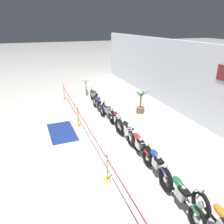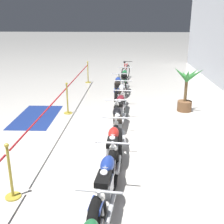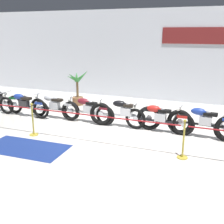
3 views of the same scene
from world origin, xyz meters
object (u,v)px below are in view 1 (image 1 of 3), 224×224
object	(u,v)px
motorcycle_green_0	(95,97)
motorcycle_red_5	(139,145)
motorcycle_blue_1	(98,104)
stanchion_mid_right	(107,172)
motorcycle_green_7	(180,194)
motorcycle_black_4	(128,132)
motorcycle_maroon_3	(117,121)
floor_banner	(62,132)
motorcycle_silver_2	(108,111)
motorcycle_blue_6	(156,164)
stanchion_far_left	(81,118)
potted_palm_left_of_row	(141,101)
bicycle	(86,89)
stanchion_mid_left	(78,120)

from	to	relation	value
motorcycle_green_0	motorcycle_red_5	size ratio (longest dim) A/B	1.04
motorcycle_blue_1	stanchion_mid_right	xyz separation A→B (m)	(6.30, -1.60, -0.11)
motorcycle_red_5	motorcycle_green_7	bearing A→B (deg)	-2.29
motorcycle_green_0	motorcycle_black_4	xyz separation A→B (m)	(5.51, -0.07, 0.02)
motorcycle_green_0	motorcycle_maroon_3	world-z (taller)	motorcycle_green_0
motorcycle_maroon_3	floor_banner	world-z (taller)	motorcycle_maroon_3
motorcycle_silver_2	motorcycle_black_4	size ratio (longest dim) A/B	0.85
motorcycle_green_0	motorcycle_black_4	bearing A→B (deg)	-0.74
motorcycle_red_5	motorcycle_green_7	distance (m)	2.87
motorcycle_black_4	motorcycle_blue_6	world-z (taller)	motorcycle_blue_6
stanchion_far_left	potted_palm_left_of_row	bearing A→B (deg)	107.49
bicycle	stanchion_far_left	world-z (taller)	stanchion_far_left
stanchion_mid_right	stanchion_mid_left	bearing A→B (deg)	180.00
motorcycle_green_0	motorcycle_blue_1	distance (m)	1.44
motorcycle_blue_1	stanchion_mid_left	world-z (taller)	stanchion_mid_left
motorcycle_blue_1	motorcycle_blue_6	world-z (taller)	motorcycle_blue_6
motorcycle_blue_6	motorcycle_maroon_3	bearing A→B (deg)	178.79
motorcycle_green_0	motorcycle_blue_1	size ratio (longest dim) A/B	1.02
motorcycle_blue_1	motorcycle_green_7	xyz separation A→B (m)	(8.14, 0.01, 0.00)
motorcycle_green_7	stanchion_mid_right	bearing A→B (deg)	-138.94
motorcycle_blue_1	stanchion_mid_left	xyz separation A→B (m)	(1.64, -1.60, -0.11)
motorcycle_silver_2	motorcycle_blue_6	distance (m)	5.41
bicycle	stanchion_mid_right	world-z (taller)	stanchion_mid_right
motorcycle_green_0	motorcycle_green_7	bearing A→B (deg)	-1.31
motorcycle_green_0	motorcycle_maroon_3	xyz separation A→B (m)	(4.11, -0.05, -0.00)
motorcycle_red_5	potted_palm_left_of_row	distance (m)	4.69
motorcycle_blue_1	motorcycle_green_7	world-z (taller)	motorcycle_green_7
motorcycle_green_0	motorcycle_blue_6	bearing A→B (deg)	-0.97
motorcycle_maroon_3	bicycle	distance (m)	6.65
potted_palm_left_of_row	stanchion_mid_right	xyz separation A→B (m)	(5.14, -3.94, -0.38)
motorcycle_red_5	stanchion_far_left	world-z (taller)	stanchion_far_left
stanchion_mid_left	floor_banner	xyz separation A→B (m)	(0.41, -0.95, -0.35)
floor_banner	motorcycle_red_5	bearing A→B (deg)	38.14
motorcycle_silver_2	stanchion_mid_right	world-z (taller)	stanchion_mid_right
motorcycle_green_0	bicycle	bearing A→B (deg)	179.87
motorcycle_green_7	stanchion_mid_right	world-z (taller)	stanchion_mid_right
floor_banner	stanchion_mid_left	bearing A→B (deg)	111.78
motorcycle_green_7	stanchion_far_left	distance (m)	5.98
motorcycle_green_0	stanchion_mid_left	size ratio (longest dim) A/B	2.27
motorcycle_blue_1	motorcycle_black_4	xyz separation A→B (m)	(4.08, 0.16, 0.02)
potted_palm_left_of_row	motorcycle_red_5	bearing A→B (deg)	-28.24
motorcycle_maroon_3	motorcycle_blue_6	size ratio (longest dim) A/B	0.93
motorcycle_red_5	stanchion_mid_left	distance (m)	4.02
motorcycle_blue_6	stanchion_far_left	bearing A→B (deg)	-158.41
motorcycle_blue_1	motorcycle_red_5	size ratio (longest dim) A/B	1.02
potted_palm_left_of_row	stanchion_mid_right	world-z (taller)	potted_palm_left_of_row
motorcycle_green_7	motorcycle_blue_1	bearing A→B (deg)	-179.92
motorcycle_silver_2	motorcycle_red_5	xyz separation A→B (m)	(4.01, -0.06, 0.01)
potted_palm_left_of_row	stanchion_mid_right	size ratio (longest dim) A/B	1.50
motorcycle_silver_2	floor_banner	size ratio (longest dim) A/B	0.89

